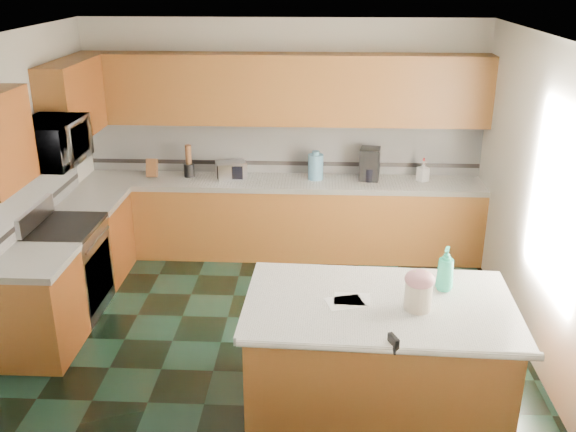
{
  "coord_description": "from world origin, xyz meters",
  "views": [
    {
      "loc": [
        0.42,
        -5.02,
        3.22
      ],
      "look_at": [
        0.15,
        0.35,
        1.12
      ],
      "focal_mm": 40.0,
      "sensor_mm": 36.0,
      "label": 1
    }
  ],
  "objects_px": {
    "island_base": "(376,358)",
    "soap_bottle_island": "(446,269)",
    "island_top": "(379,305)",
    "treat_jar": "(418,296)",
    "knife_block": "(152,168)",
    "coffee_maker": "(370,164)",
    "toaster_oven": "(231,170)"
  },
  "relations": [
    {
      "from": "island_base",
      "to": "treat_jar",
      "type": "bearing_deg",
      "value": -17.5
    },
    {
      "from": "island_top",
      "to": "treat_jar",
      "type": "xyz_separation_m",
      "value": [
        0.26,
        -0.09,
        0.13
      ]
    },
    {
      "from": "island_base",
      "to": "soap_bottle_island",
      "type": "height_order",
      "value": "soap_bottle_island"
    },
    {
      "from": "knife_block",
      "to": "coffee_maker",
      "type": "distance_m",
      "value": 2.53
    },
    {
      "from": "island_base",
      "to": "coffee_maker",
      "type": "height_order",
      "value": "coffee_maker"
    },
    {
      "from": "knife_block",
      "to": "island_top",
      "type": "bearing_deg",
      "value": -50.52
    },
    {
      "from": "island_top",
      "to": "treat_jar",
      "type": "height_order",
      "value": "treat_jar"
    },
    {
      "from": "treat_jar",
      "to": "knife_block",
      "type": "xyz_separation_m",
      "value": [
        -2.67,
        2.98,
        0.01
      ]
    },
    {
      "from": "soap_bottle_island",
      "to": "island_top",
      "type": "bearing_deg",
      "value": -134.05
    },
    {
      "from": "island_top",
      "to": "toaster_oven",
      "type": "bearing_deg",
      "value": 119.25
    },
    {
      "from": "treat_jar",
      "to": "coffee_maker",
      "type": "bearing_deg",
      "value": 96.78
    },
    {
      "from": "treat_jar",
      "to": "soap_bottle_island",
      "type": "relative_size",
      "value": 0.58
    },
    {
      "from": "island_top",
      "to": "knife_block",
      "type": "relative_size",
      "value": 9.23
    },
    {
      "from": "island_base",
      "to": "knife_block",
      "type": "height_order",
      "value": "knife_block"
    },
    {
      "from": "island_top",
      "to": "coffee_maker",
      "type": "height_order",
      "value": "coffee_maker"
    },
    {
      "from": "treat_jar",
      "to": "toaster_oven",
      "type": "relative_size",
      "value": 0.61
    },
    {
      "from": "knife_block",
      "to": "coffee_maker",
      "type": "bearing_deg",
      "value": 0.26
    },
    {
      "from": "island_top",
      "to": "soap_bottle_island",
      "type": "relative_size",
      "value": 5.68
    },
    {
      "from": "treat_jar",
      "to": "island_top",
      "type": "bearing_deg",
      "value": 164.45
    },
    {
      "from": "island_top",
      "to": "island_base",
      "type": "bearing_deg",
      "value": 2.06
    },
    {
      "from": "soap_bottle_island",
      "to": "island_base",
      "type": "bearing_deg",
      "value": -134.05
    },
    {
      "from": "soap_bottle_island",
      "to": "knife_block",
      "type": "bearing_deg",
      "value": 160.21
    },
    {
      "from": "coffee_maker",
      "to": "island_base",
      "type": "bearing_deg",
      "value": -83.36
    },
    {
      "from": "island_base",
      "to": "knife_block",
      "type": "relative_size",
      "value": 8.77
    },
    {
      "from": "soap_bottle_island",
      "to": "coffee_maker",
      "type": "height_order",
      "value": "coffee_maker"
    },
    {
      "from": "island_top",
      "to": "toaster_oven",
      "type": "xyz_separation_m",
      "value": [
        -1.48,
        2.88,
        0.13
      ]
    },
    {
      "from": "soap_bottle_island",
      "to": "toaster_oven",
      "type": "distance_m",
      "value": 3.33
    },
    {
      "from": "coffee_maker",
      "to": "soap_bottle_island",
      "type": "bearing_deg",
      "value": -72.91
    },
    {
      "from": "island_top",
      "to": "knife_block",
      "type": "bearing_deg",
      "value": 131.97
    },
    {
      "from": "island_top",
      "to": "soap_bottle_island",
      "type": "distance_m",
      "value": 0.59
    },
    {
      "from": "toaster_oven",
      "to": "island_top",
      "type": "bearing_deg",
      "value": -81.36
    },
    {
      "from": "island_base",
      "to": "toaster_oven",
      "type": "bearing_deg",
      "value": 119.25
    }
  ]
}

